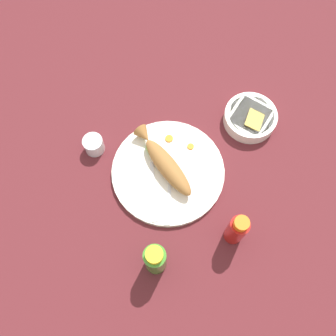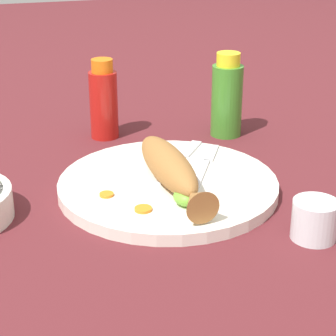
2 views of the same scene
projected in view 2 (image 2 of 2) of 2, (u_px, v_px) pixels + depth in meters
name	position (u px, v px, depth m)	size (l,w,h in m)	color
ground_plane	(168.00, 191.00, 0.94)	(4.00, 4.00, 0.00)	#561E23
main_plate	(168.00, 185.00, 0.93)	(0.34, 0.34, 0.02)	white
fried_fish	(172.00, 169.00, 0.90)	(0.26, 0.06, 0.05)	#996633
fork_near	(182.00, 158.00, 1.01)	(0.15, 0.13, 0.00)	silver
fork_far	(206.00, 163.00, 0.99)	(0.17, 0.10, 0.00)	silver
carrot_slice_near	(107.00, 194.00, 0.88)	(0.02, 0.02, 0.00)	orange
carrot_slice_mid	(143.00, 209.00, 0.84)	(0.02, 0.02, 0.00)	orange
lime_wedge_main	(188.00, 197.00, 0.85)	(0.04, 0.04, 0.02)	#6BB233
hot_sauce_bottle_red	(104.00, 101.00, 1.12)	(0.05, 0.05, 0.15)	#B21914
hot_sauce_bottle_green	(227.00, 97.00, 1.13)	(0.06, 0.06, 0.16)	#3D8428
salt_cup	(314.00, 222.00, 0.80)	(0.06, 0.06, 0.05)	silver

